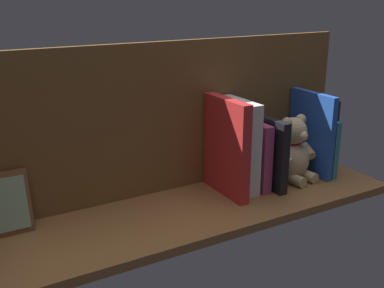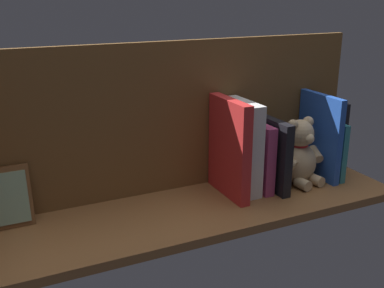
{
  "view_description": "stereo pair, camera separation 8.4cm",
  "coord_description": "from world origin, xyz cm",
  "px_view_note": "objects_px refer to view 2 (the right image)",
  "views": [
    {
      "loc": [
        52.99,
        92.86,
        52.21
      ],
      "look_at": [
        0.0,
        0.0,
        16.69
      ],
      "focal_mm": 43.77,
      "sensor_mm": 36.0,
      "label": 1
    },
    {
      "loc": [
        45.55,
        96.72,
        52.21
      ],
      "look_at": [
        0.0,
        0.0,
        16.69
      ],
      "focal_mm": 43.77,
      "sensor_mm": 36.0,
      "label": 2
    }
  ],
  "objects_px": {
    "book_0": "(329,136)",
    "teddy_bear": "(299,154)",
    "picture_frame_leaning": "(8,198)",
    "dictionary_thick_white": "(241,147)"
  },
  "relations": [
    {
      "from": "book_0",
      "to": "teddy_bear",
      "type": "bearing_deg",
      "value": 15.78
    },
    {
      "from": "book_0",
      "to": "picture_frame_leaning",
      "type": "bearing_deg",
      "value": -2.34
    },
    {
      "from": "book_0",
      "to": "dictionary_thick_white",
      "type": "relative_size",
      "value": 0.88
    },
    {
      "from": "picture_frame_leaning",
      "to": "book_0",
      "type": "bearing_deg",
      "value": 177.66
    },
    {
      "from": "book_0",
      "to": "picture_frame_leaning",
      "type": "relative_size",
      "value": 1.53
    },
    {
      "from": "teddy_bear",
      "to": "dictionary_thick_white",
      "type": "height_order",
      "value": "dictionary_thick_white"
    },
    {
      "from": "book_0",
      "to": "dictionary_thick_white",
      "type": "distance_m",
      "value": 0.31
    },
    {
      "from": "dictionary_thick_white",
      "to": "picture_frame_leaning",
      "type": "relative_size",
      "value": 1.74
    },
    {
      "from": "book_0",
      "to": "teddy_bear",
      "type": "relative_size",
      "value": 1.15
    },
    {
      "from": "dictionary_thick_white",
      "to": "book_0",
      "type": "bearing_deg",
      "value": -177.41
    }
  ]
}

